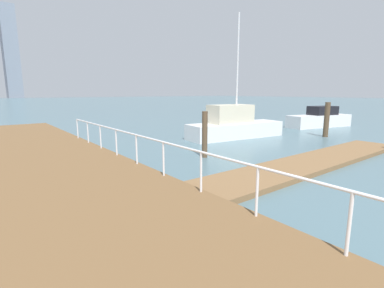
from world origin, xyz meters
TOP-DOWN VIEW (x-y plane):
  - ground_plane at (0.00, 20.00)m, footprint 300.00×300.00m
  - floating_dock at (3.16, 9.92)m, footprint 13.32×2.00m
  - boardwalk_railing at (-3.15, 8.50)m, footprint 0.06×23.44m
  - dock_piling_0 at (10.74, 13.24)m, footprint 0.33×0.33m
  - dock_piling_3 at (0.54, 13.62)m, footprint 0.25×0.25m
  - moored_boat_0 at (15.60, 16.27)m, footprint 6.17×2.91m
  - moored_boat_2 at (5.64, 16.69)m, footprint 6.82×2.67m
  - skyline_tower_3 at (9.70, 176.59)m, footprint 6.88×9.97m

SIDE VIEW (x-z plane):
  - ground_plane at x=0.00m, z-range 0.00..0.00m
  - floating_dock at x=3.16m, z-range 0.00..0.18m
  - moored_boat_0 at x=15.60m, z-range -0.20..1.55m
  - moored_boat_2 at x=5.64m, z-range -3.03..4.65m
  - dock_piling_3 at x=0.54m, z-range 0.00..2.09m
  - dock_piling_0 at x=10.74m, z-range 0.00..2.28m
  - boardwalk_railing at x=-3.15m, z-range 0.71..1.79m
  - skyline_tower_3 at x=9.70m, z-range 0.00..45.09m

